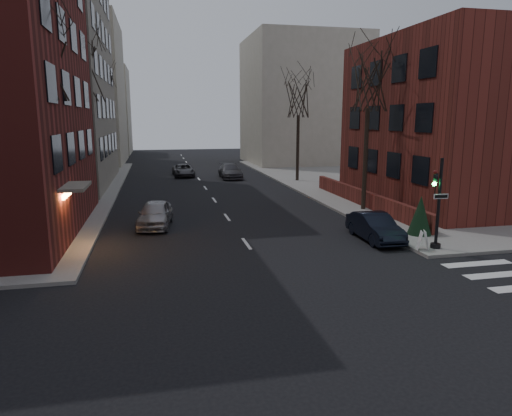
{
  "coord_description": "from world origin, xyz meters",
  "views": [
    {
      "loc": [
        -4.03,
        -8.43,
        5.83
      ],
      "look_at": [
        0.14,
        10.53,
        2.0
      ],
      "focal_mm": 32.0,
      "sensor_mm": 36.0,
      "label": 1
    }
  ],
  "objects_px": {
    "car_lane_far": "(183,170)",
    "parked_sedan": "(375,227)",
    "evergreen_shrub": "(420,215)",
    "tree_left_a": "(40,57)",
    "sandwich_board": "(423,240)",
    "tree_right_b": "(299,98)",
    "tree_left_c": "(104,96)",
    "streetlamp_far": "(114,134)",
    "tree_left_b": "(81,73)",
    "tree_right_a": "(369,81)",
    "car_lane_silver": "(155,214)",
    "car_lane_gray": "(230,171)",
    "traffic_signal": "(437,209)",
    "streetlamp_near": "(87,144)"
  },
  "relations": [
    {
      "from": "car_lane_far",
      "to": "parked_sedan",
      "type": "bearing_deg",
      "value": -76.39
    },
    {
      "from": "parked_sedan",
      "to": "evergreen_shrub",
      "type": "bearing_deg",
      "value": 2.19
    },
    {
      "from": "car_lane_far",
      "to": "evergreen_shrub",
      "type": "relative_size",
      "value": 2.28
    },
    {
      "from": "tree_left_a",
      "to": "sandwich_board",
      "type": "bearing_deg",
      "value": -17.53
    },
    {
      "from": "tree_left_a",
      "to": "tree_right_b",
      "type": "bearing_deg",
      "value": 45.64
    },
    {
      "from": "tree_left_c",
      "to": "streetlamp_far",
      "type": "xyz_separation_m",
      "value": [
        0.6,
        2.0,
        -3.79
      ]
    },
    {
      "from": "tree_left_b",
      "to": "tree_right_a",
      "type": "xyz_separation_m",
      "value": [
        17.6,
        -8.0,
        -0.88
      ]
    },
    {
      "from": "car_lane_silver",
      "to": "car_lane_gray",
      "type": "xyz_separation_m",
      "value": [
        7.3,
        19.48,
        0.0
      ]
    },
    {
      "from": "traffic_signal",
      "to": "streetlamp_near",
      "type": "height_order",
      "value": "streetlamp_near"
    },
    {
      "from": "streetlamp_far",
      "to": "tree_left_c",
      "type": "bearing_deg",
      "value": -106.7
    },
    {
      "from": "tree_left_a",
      "to": "parked_sedan",
      "type": "distance_m",
      "value": 17.13
    },
    {
      "from": "tree_right_b",
      "to": "parked_sedan",
      "type": "xyz_separation_m",
      "value": [
        -2.6,
        -20.71,
        -6.93
      ]
    },
    {
      "from": "car_lane_silver",
      "to": "tree_left_a",
      "type": "bearing_deg",
      "value": -144.14
    },
    {
      "from": "tree_left_c",
      "to": "parked_sedan",
      "type": "xyz_separation_m",
      "value": [
        15.0,
        -28.71,
        -7.37
      ]
    },
    {
      "from": "traffic_signal",
      "to": "tree_left_c",
      "type": "xyz_separation_m",
      "value": [
        -16.74,
        31.01,
        6.12
      ]
    },
    {
      "from": "car_lane_silver",
      "to": "sandwich_board",
      "type": "xyz_separation_m",
      "value": [
        11.49,
        -7.54,
        -0.14
      ]
    },
    {
      "from": "traffic_signal",
      "to": "car_lane_far",
      "type": "bearing_deg",
      "value": 107.45
    },
    {
      "from": "tree_left_a",
      "to": "tree_left_b",
      "type": "height_order",
      "value": "tree_left_b"
    },
    {
      "from": "parked_sedan",
      "to": "car_lane_far",
      "type": "relative_size",
      "value": 0.9
    },
    {
      "from": "car_lane_gray",
      "to": "car_lane_far",
      "type": "xyz_separation_m",
      "value": [
        -4.43,
        2.48,
        -0.09
      ]
    },
    {
      "from": "car_lane_gray",
      "to": "tree_right_a",
      "type": "bearing_deg",
      "value": -71.28
    },
    {
      "from": "tree_right_a",
      "to": "tree_right_b",
      "type": "height_order",
      "value": "tree_right_a"
    },
    {
      "from": "streetlamp_near",
      "to": "streetlamp_far",
      "type": "relative_size",
      "value": 1.0
    },
    {
      "from": "streetlamp_near",
      "to": "evergreen_shrub",
      "type": "distance_m",
      "value": 20.17
    },
    {
      "from": "tree_left_b",
      "to": "evergreen_shrub",
      "type": "height_order",
      "value": "tree_left_b"
    },
    {
      "from": "tree_right_a",
      "to": "car_lane_gray",
      "type": "distance_m",
      "value": 20.19
    },
    {
      "from": "car_lane_gray",
      "to": "streetlamp_far",
      "type": "bearing_deg",
      "value": 152.96
    },
    {
      "from": "tree_left_b",
      "to": "evergreen_shrub",
      "type": "relative_size",
      "value": 5.56
    },
    {
      "from": "tree_left_b",
      "to": "evergreen_shrub",
      "type": "bearing_deg",
      "value": -40.01
    },
    {
      "from": "tree_right_a",
      "to": "tree_left_a",
      "type": "bearing_deg",
      "value": -167.2
    },
    {
      "from": "streetlamp_near",
      "to": "sandwich_board",
      "type": "distance_m",
      "value": 20.61
    },
    {
      "from": "traffic_signal",
      "to": "tree_right_b",
      "type": "bearing_deg",
      "value": 87.85
    },
    {
      "from": "tree_right_a",
      "to": "parked_sedan",
      "type": "xyz_separation_m",
      "value": [
        -2.6,
        -6.71,
        -7.37
      ]
    },
    {
      "from": "streetlamp_near",
      "to": "parked_sedan",
      "type": "relative_size",
      "value": 1.57
    },
    {
      "from": "streetlamp_far",
      "to": "car_lane_silver",
      "type": "height_order",
      "value": "streetlamp_far"
    },
    {
      "from": "tree_left_c",
      "to": "car_lane_far",
      "type": "xyz_separation_m",
      "value": [
        7.49,
        -1.58,
        -7.41
      ]
    },
    {
      "from": "tree_right_a",
      "to": "evergreen_shrub",
      "type": "height_order",
      "value": "tree_right_a"
    },
    {
      "from": "tree_left_b",
      "to": "streetlamp_near",
      "type": "relative_size",
      "value": 1.72
    },
    {
      "from": "tree_left_a",
      "to": "tree_left_b",
      "type": "xyz_separation_m",
      "value": [
        0.0,
        12.0,
        0.44
      ]
    },
    {
      "from": "tree_left_a",
      "to": "tree_left_c",
      "type": "height_order",
      "value": "tree_left_a"
    },
    {
      "from": "streetlamp_far",
      "to": "parked_sedan",
      "type": "relative_size",
      "value": 1.57
    },
    {
      "from": "parked_sedan",
      "to": "sandwich_board",
      "type": "height_order",
      "value": "parked_sedan"
    },
    {
      "from": "streetlamp_near",
      "to": "tree_left_a",
      "type": "bearing_deg",
      "value": -94.29
    },
    {
      "from": "car_lane_far",
      "to": "evergreen_shrub",
      "type": "height_order",
      "value": "evergreen_shrub"
    },
    {
      "from": "tree_left_b",
      "to": "car_lane_far",
      "type": "relative_size",
      "value": 2.44
    },
    {
      "from": "tree_left_c",
      "to": "parked_sedan",
      "type": "relative_size",
      "value": 2.42
    },
    {
      "from": "tree_left_c",
      "to": "streetlamp_near",
      "type": "distance_m",
      "value": 18.4
    },
    {
      "from": "car_lane_far",
      "to": "sandwich_board",
      "type": "relative_size",
      "value": 5.3
    },
    {
      "from": "tree_left_c",
      "to": "tree_right_b",
      "type": "height_order",
      "value": "tree_left_c"
    },
    {
      "from": "parked_sedan",
      "to": "car_lane_gray",
      "type": "relative_size",
      "value": 0.82
    }
  ]
}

